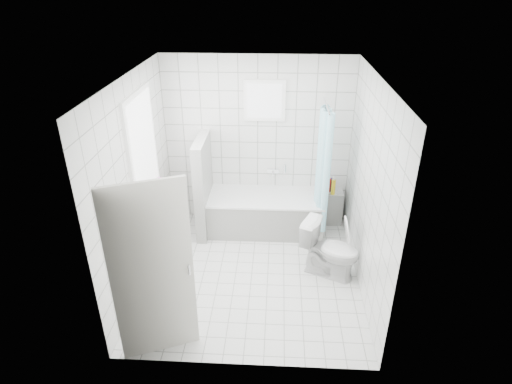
{
  "coord_description": "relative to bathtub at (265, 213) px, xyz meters",
  "views": [
    {
      "loc": [
        0.31,
        -4.58,
        3.62
      ],
      "look_at": [
        0.04,
        0.35,
        1.05
      ],
      "focal_mm": 30.0,
      "sensor_mm": 36.0,
      "label": 1
    }
  ],
  "objects": [
    {
      "name": "shower_curtain",
      "position": [
        0.81,
        -0.16,
        0.81
      ],
      "size": [
        0.14,
        0.48,
        1.78
      ],
      "primitive_type": null,
      "color": "#4CC9E0",
      "rests_on": "curtain_rod"
    },
    {
      "name": "tub_faucet",
      "position": [
        0.1,
        0.33,
        0.56
      ],
      "size": [
        0.18,
        0.06,
        0.06
      ],
      "primitive_type": "cube",
      "color": "silver",
      "rests_on": "wall_back"
    },
    {
      "name": "window_left",
      "position": [
        -1.5,
        -0.82,
        1.31
      ],
      "size": [
        0.01,
        0.9,
        1.4
      ],
      "primitive_type": "cube",
      "color": "white",
      "rests_on": "wall_left"
    },
    {
      "name": "wall_front",
      "position": [
        -0.14,
        -2.62,
        1.01
      ],
      "size": [
        2.8,
        0.02,
        2.6
      ],
      "primitive_type": "cube",
      "color": "white",
      "rests_on": "ground"
    },
    {
      "name": "wall_right",
      "position": [
        1.26,
        -1.12,
        1.01
      ],
      "size": [
        0.02,
        3.0,
        2.6
      ],
      "primitive_type": "cube",
      "color": "white",
      "rests_on": "ground"
    },
    {
      "name": "ceiling",
      "position": [
        -0.14,
        -1.12,
        2.31
      ],
      "size": [
        3.0,
        3.0,
        0.0
      ],
      "primitive_type": "plane",
      "rotation": [
        3.14,
        0.0,
        0.0
      ],
      "color": "white",
      "rests_on": "ground"
    },
    {
      "name": "wall_left",
      "position": [
        -1.54,
        -1.12,
        1.01
      ],
      "size": [
        0.02,
        3.0,
        2.6
      ],
      "primitive_type": "cube",
      "color": "white",
      "rests_on": "ground"
    },
    {
      "name": "door",
      "position": [
        -1.02,
        -2.46,
        0.71
      ],
      "size": [
        0.76,
        0.34,
        2.0
      ],
      "primitive_type": "cube",
      "rotation": [
        0.0,
        0.0,
        -1.19
      ],
      "color": "silver",
      "rests_on": "ground"
    },
    {
      "name": "sill_bottles",
      "position": [
        -1.44,
        -0.99,
        0.74
      ],
      "size": [
        0.17,
        0.81,
        0.33
      ],
      "color": "#2CB5C9",
      "rests_on": "window_sill"
    },
    {
      "name": "window_sill",
      "position": [
        -1.45,
        -0.82,
        0.57
      ],
      "size": [
        0.18,
        1.02,
        0.08
      ],
      "primitive_type": "cube",
      "color": "white",
      "rests_on": "wall_left"
    },
    {
      "name": "window_back",
      "position": [
        -0.04,
        0.33,
        1.66
      ],
      "size": [
        0.5,
        0.01,
        0.5
      ],
      "primitive_type": "cube",
      "color": "white",
      "rests_on": "wall_back"
    },
    {
      "name": "tiled_ledge",
      "position": [
        1.0,
        0.25,
        -0.02
      ],
      "size": [
        0.4,
        0.24,
        0.55
      ],
      "primitive_type": "cube",
      "color": "white",
      "rests_on": "ground"
    },
    {
      "name": "toilet",
      "position": [
        0.89,
        -1.07,
        0.09
      ],
      "size": [
        0.86,
        0.7,
        0.76
      ],
      "primitive_type": "imported",
      "rotation": [
        0.0,
        0.0,
        1.14
      ],
      "color": "white",
      "rests_on": "ground"
    },
    {
      "name": "curtain_rod",
      "position": [
        0.81,
        -0.02,
        1.71
      ],
      "size": [
        0.02,
        0.8,
        0.02
      ],
      "primitive_type": "cylinder",
      "rotation": [
        1.57,
        0.0,
        0.0
      ],
      "color": "silver",
      "rests_on": "wall_back"
    },
    {
      "name": "wall_back",
      "position": [
        -0.14,
        0.38,
        1.01
      ],
      "size": [
        2.8,
        0.02,
        2.6
      ],
      "primitive_type": "cube",
      "color": "white",
      "rests_on": "ground"
    },
    {
      "name": "bathtub",
      "position": [
        0.0,
        0.0,
        0.0
      ],
      "size": [
        1.73,
        0.77,
        0.58
      ],
      "color": "white",
      "rests_on": "ground"
    },
    {
      "name": "ledge_bottles",
      "position": [
        0.99,
        0.22,
        0.37
      ],
      "size": [
        0.16,
        0.16,
        0.25
      ],
      "color": "red",
      "rests_on": "tiled_ledge"
    },
    {
      "name": "partition_wall",
      "position": [
        -0.93,
        -0.05,
        0.46
      ],
      "size": [
        0.15,
        0.85,
        1.5
      ],
      "primitive_type": "cube",
      "color": "white",
      "rests_on": "ground"
    },
    {
      "name": "ground",
      "position": [
        -0.14,
        -1.12,
        -0.29
      ],
      "size": [
        3.0,
        3.0,
        0.0
      ],
      "primitive_type": "plane",
      "color": "white",
      "rests_on": "ground"
    }
  ]
}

